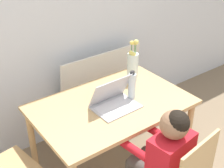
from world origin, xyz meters
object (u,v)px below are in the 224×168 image
at_px(flower_vase, 133,64).
at_px(water_bottle, 132,86).
at_px(person_seated, 164,153).
at_px(laptop, 114,100).

bearing_deg(flower_vase, water_bottle, -130.71).
xyz_separation_m(person_seated, laptop, (-0.01, 0.53, 0.14)).
distance_m(flower_vase, water_bottle, 0.31).
distance_m(person_seated, flower_vase, 0.88).
distance_m(laptop, flower_vase, 0.46).
height_order(person_seated, water_bottle, person_seated).
bearing_deg(laptop, person_seated, -90.37).
xyz_separation_m(person_seated, water_bottle, (0.17, 0.53, 0.20)).
bearing_deg(water_bottle, person_seated, -107.53).
height_order(laptop, water_bottle, water_bottle).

